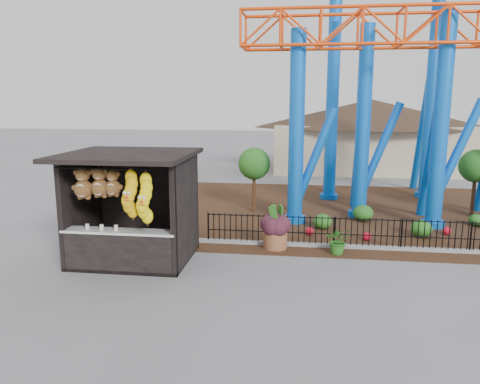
# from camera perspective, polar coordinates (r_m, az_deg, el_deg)

# --- Properties ---
(ground) EXTENTS (120.00, 120.00, 0.00)m
(ground) POSITION_cam_1_polar(r_m,az_deg,el_deg) (12.26, -1.12, -10.57)
(ground) COLOR slate
(ground) RESTS_ON ground
(mulch_bed) EXTENTS (18.00, 12.00, 0.02)m
(mulch_bed) POSITION_cam_1_polar(r_m,az_deg,el_deg) (19.90, 13.99, -2.35)
(mulch_bed) COLOR #331E11
(mulch_bed) RESTS_ON ground
(curb) EXTENTS (18.00, 0.18, 0.12)m
(curb) POSITION_cam_1_polar(r_m,az_deg,el_deg) (15.10, 15.99, -6.54)
(curb) COLOR gray
(curb) RESTS_ON ground
(prize_booth) EXTENTS (3.50, 3.40, 3.12)m
(prize_booth) POSITION_cam_1_polar(r_m,az_deg,el_deg) (13.38, -13.33, -2.06)
(prize_booth) COLOR black
(prize_booth) RESTS_ON ground
(picket_fence) EXTENTS (12.20, 0.06, 1.00)m
(picket_fence) POSITION_cam_1_polar(r_m,az_deg,el_deg) (15.14, 19.46, -4.97)
(picket_fence) COLOR black
(picket_fence) RESTS_ON ground
(roller_coaster) EXTENTS (11.00, 6.37, 10.82)m
(roller_coaster) POSITION_cam_1_polar(r_m,az_deg,el_deg) (19.86, 18.16, 16.12)
(roller_coaster) COLOR blue
(roller_coaster) RESTS_ON ground
(terracotta_planter) EXTENTS (0.90, 0.90, 0.65)m
(terracotta_planter) POSITION_cam_1_polar(r_m,az_deg,el_deg) (14.59, 4.32, -5.66)
(terracotta_planter) COLOR brown
(terracotta_planter) RESTS_ON ground
(planter_foliage) EXTENTS (0.70, 0.70, 0.64)m
(planter_foliage) POSITION_cam_1_polar(r_m,az_deg,el_deg) (14.42, 4.36, -3.20)
(planter_foliage) COLOR #381620
(planter_foliage) RESTS_ON terracotta_planter
(potted_plant) EXTENTS (0.77, 0.67, 0.84)m
(potted_plant) POSITION_cam_1_polar(r_m,az_deg,el_deg) (14.32, 11.91, -5.81)
(potted_plant) COLOR #2A5A1A
(potted_plant) RESTS_ON ground
(landscaping) EXTENTS (7.11, 3.11, 0.61)m
(landscaping) POSITION_cam_1_polar(r_m,az_deg,el_deg) (17.65, 19.27, -3.44)
(landscaping) COLOR #245C1B
(landscaping) RESTS_ON mulch_bed
(pavilion) EXTENTS (15.00, 15.00, 4.80)m
(pavilion) POSITION_cam_1_polar(r_m,az_deg,el_deg) (31.57, 15.60, 8.06)
(pavilion) COLOR #BFAD8C
(pavilion) RESTS_ON ground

